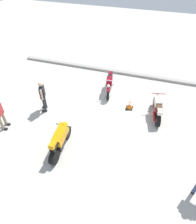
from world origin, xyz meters
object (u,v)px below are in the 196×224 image
motorcycle_cream_vintage (157,109)px  traffic_cone (130,104)px  person_in_black_shirt (43,95)px  motorcycle_orange_sportbike (60,140)px  motorcycle_maroon_cruiser (109,84)px

motorcycle_cream_vintage → traffic_cone: 1.42m
motorcycle_cream_vintage → person_in_black_shirt: bearing=91.8°
motorcycle_cream_vintage → motorcycle_orange_sportbike: bearing=121.7°
motorcycle_orange_sportbike → traffic_cone: motorcycle_orange_sportbike is taller
motorcycle_cream_vintage → person_in_black_shirt: 5.73m
motorcycle_cream_vintage → motorcycle_maroon_cruiser: (-2.81, 1.35, 0.03)m
motorcycle_maroon_cruiser → motorcycle_cream_vintage: bearing=54.2°
motorcycle_cream_vintage → traffic_cone: bearing=71.5°
motorcycle_orange_sportbike → person_in_black_shirt: person_in_black_shirt is taller
motorcycle_maroon_cruiser → motorcycle_orange_sportbike: motorcycle_orange_sportbike is taller
person_in_black_shirt → motorcycle_orange_sportbike: bearing=106.6°
motorcycle_maroon_cruiser → person_in_black_shirt: (-2.77, -2.57, 0.45)m
traffic_cone → motorcycle_orange_sportbike: bearing=-122.8°
motorcycle_orange_sportbike → traffic_cone: bearing=-34.8°
motorcycle_maroon_cruiser → motorcycle_orange_sportbike: 4.76m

